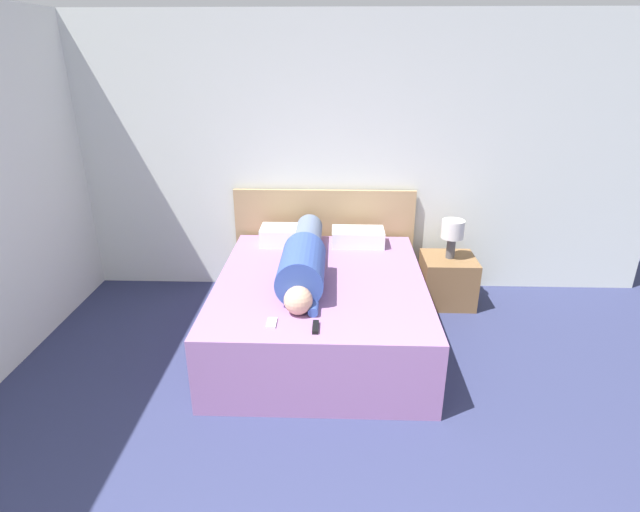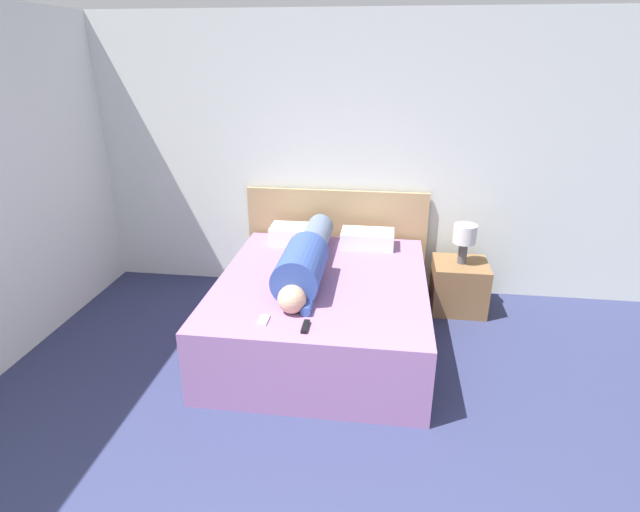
# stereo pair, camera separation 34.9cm
# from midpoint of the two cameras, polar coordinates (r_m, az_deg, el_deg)

# --- Properties ---
(wall_back) EXTENTS (6.09, 0.06, 2.60)m
(wall_back) POSITION_cam_midpoint_polar(r_m,az_deg,el_deg) (4.82, -0.19, 11.00)
(wall_back) COLOR silver
(wall_back) RESTS_ON ground_plane
(bed) EXTENTS (1.65, 1.95, 0.57)m
(bed) POSITION_cam_midpoint_polar(r_m,az_deg,el_deg) (4.11, -2.38, -6.20)
(bed) COLOR #936699
(bed) RESTS_ON ground_plane
(headboard) EXTENTS (1.77, 0.04, 1.02)m
(headboard) POSITION_cam_midpoint_polar(r_m,az_deg,el_deg) (4.98, -1.54, 1.87)
(headboard) COLOR tan
(headboard) RESTS_ON ground_plane
(nightstand) EXTENTS (0.49, 0.47, 0.46)m
(nightstand) POSITION_cam_midpoint_polar(r_m,az_deg,el_deg) (4.86, 12.36, -2.74)
(nightstand) COLOR brown
(nightstand) RESTS_ON ground_plane
(table_lamp) EXTENTS (0.20, 0.20, 0.37)m
(table_lamp) POSITION_cam_midpoint_polar(r_m,az_deg,el_deg) (4.68, 12.84, 2.65)
(table_lamp) COLOR #4C4C51
(table_lamp) RESTS_ON nightstand
(person_lying) EXTENTS (0.34, 1.59, 0.34)m
(person_lying) POSITION_cam_midpoint_polar(r_m,az_deg,el_deg) (3.96, -4.41, -0.43)
(person_lying) COLOR tan
(person_lying) RESTS_ON bed
(pillow_near_headboard) EXTENTS (0.51, 0.28, 0.17)m
(pillow_near_headboard) POSITION_cam_midpoint_polar(r_m,az_deg,el_deg) (4.67, -5.83, 2.30)
(pillow_near_headboard) COLOR white
(pillow_near_headboard) RESTS_ON bed
(pillow_second) EXTENTS (0.48, 0.28, 0.15)m
(pillow_second) POSITION_cam_midpoint_polar(r_m,az_deg,el_deg) (4.63, 2.18, 2.12)
(pillow_second) COLOR white
(pillow_second) RESTS_ON bed
(tv_remote) EXTENTS (0.04, 0.15, 0.02)m
(tv_remote) POSITION_cam_midpoint_polar(r_m,az_deg,el_deg) (3.28, -3.63, -8.19)
(tv_remote) COLOR black
(tv_remote) RESTS_ON bed
(cell_phone) EXTENTS (0.06, 0.13, 0.01)m
(cell_phone) POSITION_cam_midpoint_polar(r_m,az_deg,el_deg) (3.37, -8.56, -7.63)
(cell_phone) COLOR #B2B7BC
(cell_phone) RESTS_ON bed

